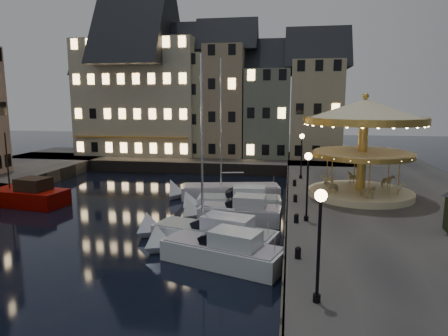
% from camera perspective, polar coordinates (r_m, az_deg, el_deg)
% --- Properties ---
extents(ground, '(160.00, 160.00, 0.00)m').
position_cam_1_polar(ground, '(25.06, -5.32, -10.22)').
color(ground, black).
rests_on(ground, ground).
extents(quay_east, '(16.00, 56.00, 1.30)m').
position_cam_1_polar(quay_east, '(30.86, 24.03, -5.95)').
color(quay_east, '#474442').
rests_on(quay_east, ground).
extents(quay_north, '(44.00, 12.00, 1.30)m').
position_cam_1_polar(quay_north, '(53.27, -6.06, 1.11)').
color(quay_north, '#474442').
rests_on(quay_north, ground).
extents(quaywall_e, '(0.15, 44.00, 1.30)m').
position_cam_1_polar(quaywall_e, '(29.83, 8.93, -5.73)').
color(quaywall_e, '#47423A').
rests_on(quaywall_e, ground).
extents(quaywall_n, '(48.00, 0.15, 1.30)m').
position_cam_1_polar(quaywall_n, '(47.04, -5.65, -0.02)').
color(quaywall_n, '#47423A').
rests_on(quaywall_n, ground).
extents(streetlamp_a, '(0.44, 0.44, 4.17)m').
position_cam_1_polar(streetlamp_a, '(14.53, 13.49, -8.58)').
color(streetlamp_a, black).
rests_on(streetlamp_a, quay_east).
extents(streetlamp_b, '(0.44, 0.44, 4.17)m').
position_cam_1_polar(streetlamp_b, '(24.22, 11.86, -1.23)').
color(streetlamp_b, black).
rests_on(streetlamp_b, quay_east).
extents(streetlamp_c, '(0.44, 0.44, 4.17)m').
position_cam_1_polar(streetlamp_c, '(37.56, 11.02, 2.61)').
color(streetlamp_c, black).
rests_on(streetlamp_c, quay_east).
extents(bollard_a, '(0.30, 0.30, 0.57)m').
position_cam_1_polar(bollard_a, '(19.07, 10.52, -11.71)').
color(bollard_a, black).
rests_on(bollard_a, quay_east).
extents(bollard_b, '(0.30, 0.30, 0.57)m').
position_cam_1_polar(bollard_b, '(24.28, 10.29, -7.01)').
color(bollard_b, black).
rests_on(bollard_b, quay_east).
extents(bollard_c, '(0.30, 0.30, 0.57)m').
position_cam_1_polar(bollard_c, '(29.11, 10.16, -4.22)').
color(bollard_c, black).
rests_on(bollard_c, quay_east).
extents(bollard_d, '(0.30, 0.30, 0.57)m').
position_cam_1_polar(bollard_d, '(34.48, 10.05, -2.05)').
color(bollard_d, black).
rests_on(bollard_d, quay_east).
extents(townhouse_na, '(5.50, 8.00, 12.80)m').
position_cam_1_polar(townhouse_na, '(58.65, -16.68, 8.53)').
color(townhouse_na, tan).
rests_on(townhouse_na, quay_north).
extents(townhouse_nb, '(6.16, 8.00, 13.80)m').
position_cam_1_polar(townhouse_nb, '(56.49, -11.66, 9.21)').
color(townhouse_nb, gray).
rests_on(townhouse_nb, quay_north).
extents(townhouse_nc, '(6.82, 8.00, 14.80)m').
position_cam_1_polar(townhouse_nc, '(54.62, -5.65, 9.88)').
color(townhouse_nc, tan).
rests_on(townhouse_nc, quay_north).
extents(townhouse_nd, '(5.50, 8.00, 15.80)m').
position_cam_1_polar(townhouse_nd, '(53.44, 0.41, 10.47)').
color(townhouse_nd, gray).
rests_on(townhouse_nd, quay_north).
extents(townhouse_ne, '(6.16, 8.00, 12.80)m').
position_cam_1_polar(townhouse_ne, '(52.86, 6.32, 8.79)').
color(townhouse_ne, slate).
rests_on(townhouse_ne, quay_north).
extents(townhouse_nf, '(6.82, 8.00, 13.80)m').
position_cam_1_polar(townhouse_nf, '(52.87, 12.97, 9.15)').
color(townhouse_nf, tan).
rests_on(townhouse_nf, quay_north).
extents(hotel_corner, '(17.60, 9.00, 16.80)m').
position_cam_1_polar(hotel_corner, '(56.48, -11.67, 10.74)').
color(hotel_corner, '#BEB89C').
rests_on(hotel_corner, quay_north).
extents(motorboat_b, '(7.48, 4.28, 2.15)m').
position_cam_1_polar(motorboat_b, '(21.48, -1.27, -11.81)').
color(motorboat_b, silver).
rests_on(motorboat_b, ground).
extents(motorboat_c, '(8.44, 4.16, 11.23)m').
position_cam_1_polar(motorboat_c, '(23.92, -2.35, -9.45)').
color(motorboat_c, silver).
rests_on(motorboat_c, ground).
extents(motorboat_d, '(6.76, 2.36, 2.15)m').
position_cam_1_polar(motorboat_d, '(28.36, 1.45, -6.45)').
color(motorboat_d, silver).
rests_on(motorboat_d, ground).
extents(motorboat_e, '(7.47, 2.71, 2.15)m').
position_cam_1_polar(motorboat_e, '(31.10, 1.42, -5.00)').
color(motorboat_e, white).
rests_on(motorboat_e, ground).
extents(motorboat_f, '(9.61, 4.25, 12.73)m').
position_cam_1_polar(motorboat_f, '(35.22, -0.00, -3.44)').
color(motorboat_f, silver).
rests_on(motorboat_f, ground).
extents(red_fishing_boat, '(8.36, 3.93, 6.11)m').
position_cam_1_polar(red_fishing_boat, '(37.00, -26.93, -3.58)').
color(red_fishing_boat, '#6F0500').
rests_on(red_fishing_boat, ground).
extents(carousel, '(8.85, 8.85, 7.75)m').
position_cam_1_polar(carousel, '(31.39, 19.35, 5.27)').
color(carousel, beige).
rests_on(carousel, quay_east).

